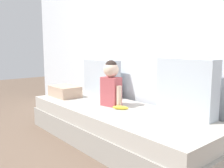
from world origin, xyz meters
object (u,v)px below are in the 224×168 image
(banana, at_px, (121,108))
(folded_blanket, at_px, (65,91))
(couch, at_px, (115,126))
(throw_pillow_right, at_px, (186,88))
(throw_pillow_left, at_px, (102,78))
(toddler, at_px, (111,83))

(banana, height_order, folded_blanket, folded_blanket)
(couch, height_order, throw_pillow_right, throw_pillow_right)
(throw_pillow_left, relative_size, toddler, 1.16)
(throw_pillow_right, bearing_deg, banana, -151.10)
(folded_blanket, bearing_deg, banana, 6.16)
(couch, bearing_deg, folded_blanket, -173.37)
(banana, bearing_deg, couch, -179.01)
(couch, distance_m, toddler, 0.46)
(throw_pillow_left, bearing_deg, toddler, -27.60)
(throw_pillow_left, relative_size, folded_blanket, 1.44)
(throw_pillow_left, xyz_separation_m, banana, (0.72, -0.31, -0.21))
(banana, bearing_deg, folded_blanket, -173.84)
(toddler, bearing_deg, throw_pillow_right, 20.18)
(throw_pillow_right, distance_m, banana, 0.68)
(couch, relative_size, banana, 13.67)
(toddler, distance_m, folded_blanket, 0.80)
(throw_pillow_left, distance_m, throw_pillow_right, 1.28)
(throw_pillow_left, bearing_deg, throw_pillow_right, 0.00)
(couch, xyz_separation_m, toddler, (-0.11, 0.03, 0.45))
(couch, height_order, banana, banana)
(couch, height_order, throw_pillow_left, throw_pillow_left)
(banana, distance_m, folded_blanket, 0.97)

